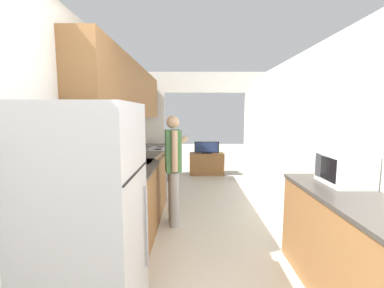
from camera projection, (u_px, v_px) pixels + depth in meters
name	position (u px, v px, depth m)	size (l,w,h in m)	color
wall_left	(113.00, 117.00, 3.31)	(0.38, 7.03, 2.50)	silver
wall_right	(339.00, 144.00, 2.91)	(0.06, 7.03, 2.50)	silver
wall_far_with_doorway	(204.00, 119.00, 5.81)	(3.12, 0.06, 2.50)	silver
counter_left	(138.00, 192.00, 3.69)	(0.62, 3.56, 0.92)	brown
counter_right	(352.00, 250.00, 2.14)	(0.62, 1.60, 0.92)	brown
refrigerator	(88.00, 224.00, 1.78)	(0.73, 0.73, 1.67)	#B7B7BC
range_oven	(153.00, 171.00, 5.01)	(0.66, 0.75, 1.06)	#B7B7BC
person	(173.00, 168.00, 3.61)	(0.51, 0.42, 1.56)	#9E9E9E
microwave	(344.00, 168.00, 2.43)	(0.36, 0.45, 0.32)	white
tv_cabinet	(207.00, 164.00, 6.71)	(0.88, 0.42, 0.56)	brown
television	(207.00, 148.00, 6.61)	(0.63, 0.16, 0.31)	black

